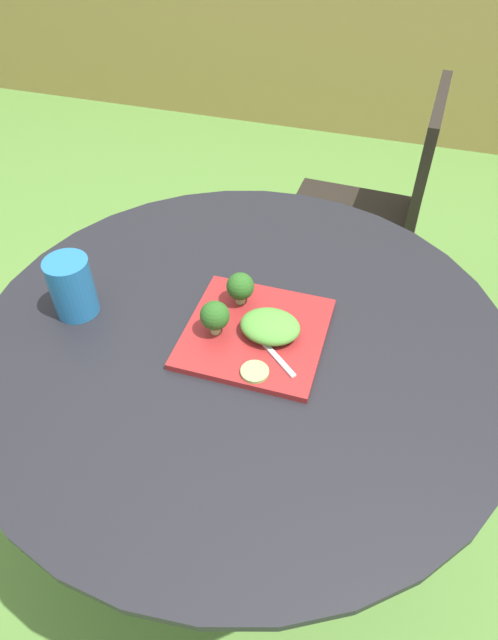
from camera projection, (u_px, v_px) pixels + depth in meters
The scene contains 10 objects.
ground_plane at pixel (245, 509), 1.61m from camera, with size 12.00×12.00×0.00m, color #568438.
patio_table at pixel (244, 399), 1.24m from camera, with size 1.07×1.07×0.74m.
patio_chair at pixel (380, 205), 1.81m from camera, with size 0.46×0.46×0.90m.
salad_plate at pixel (255, 334), 1.08m from camera, with size 0.27×0.27×0.01m, color maroon.
drinking_glass at pixel (73, 289), 1.10m from camera, with size 0.09×0.09×0.13m.
fork at pixel (266, 345), 1.04m from camera, with size 0.13×0.11×0.00m.
lettuce_mound at pixel (270, 327), 1.05m from camera, with size 0.12×0.10×0.04m, color #519338.
broccoli_floret_0 at pixel (240, 287), 1.11m from camera, with size 0.06×0.06×0.07m.
broccoli_floret_1 at pixel (215, 316), 1.04m from camera, with size 0.06×0.06×0.07m.
cucumber_slice_0 at pixel (255, 372), 0.99m from camera, with size 0.05×0.05×0.01m, color #8EB766.
Camera 1 is at (0.23, -0.72, 1.52)m, focal length 30.79 mm.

